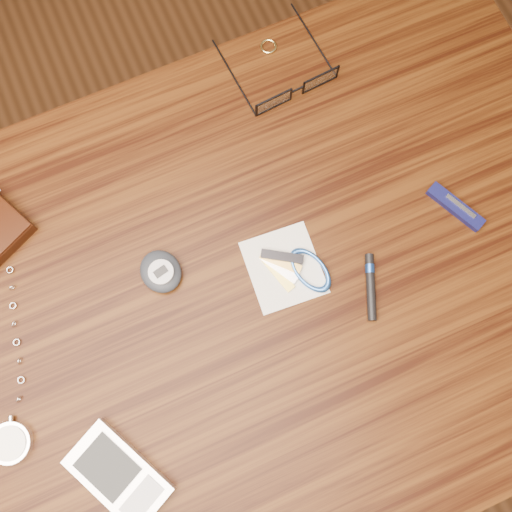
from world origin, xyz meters
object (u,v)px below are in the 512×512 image
object	(u,v)px
pocket_watch	(9,432)
notepad_keys	(297,268)
pda_phone	(118,475)
pedometer	(161,271)
pocket_knife	(456,207)
desk	(252,305)
eyeglasses	(294,87)

from	to	relation	value
pocket_watch	notepad_keys	size ratio (longest dim) A/B	3.18
notepad_keys	pda_phone	bearing A→B (deg)	-154.35
pocket_watch	pedometer	xyz separation A→B (m)	(0.24, 0.11, 0.00)
pda_phone	pocket_knife	distance (m)	0.54
desk	pedometer	xyz separation A→B (m)	(-0.10, 0.07, 0.11)
pedometer	pocket_knife	distance (m)	0.40
pocket_watch	notepad_keys	bearing A→B (deg)	6.34
pda_phone	pedometer	size ratio (longest dim) A/B	2.03
pocket_knife	eyeglasses	bearing A→B (deg)	117.36
pocket_watch	pda_phone	size ratio (longest dim) A/B	2.59
pocket_watch	pedometer	size ratio (longest dim) A/B	5.26
desk	notepad_keys	xyz separation A→B (m)	(0.07, 0.01, 0.11)
pedometer	notepad_keys	bearing A→B (deg)	-21.88
pocket_watch	pocket_knife	bearing A→B (deg)	3.30
eyeglasses	pedometer	bearing A→B (deg)	-147.55
pda_phone	notepad_keys	size ratio (longest dim) A/B	1.23
desk	pocket_watch	world-z (taller)	pocket_watch
desk	notepad_keys	distance (m)	0.13
desk	notepad_keys	bearing A→B (deg)	4.31
pocket_watch	pedometer	world-z (taller)	pedometer
eyeglasses	pocket_knife	size ratio (longest dim) A/B	1.72
eyeglasses	notepad_keys	world-z (taller)	eyeglasses
notepad_keys	pocket_knife	bearing A→B (deg)	-2.14
pocket_knife	pedometer	bearing A→B (deg)	169.28
pedometer	pocket_knife	xyz separation A→B (m)	(0.39, -0.07, -0.01)
pedometer	pocket_knife	world-z (taller)	pedometer
eyeglasses	pda_phone	size ratio (longest dim) A/B	1.03
notepad_keys	pocket_watch	bearing A→B (deg)	-173.66
pda_phone	notepad_keys	distance (m)	0.33
desk	pda_phone	bearing A→B (deg)	-149.16
notepad_keys	eyeglasses	bearing A→B (deg)	66.41
pda_phone	pocket_watch	bearing A→B (deg)	136.58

